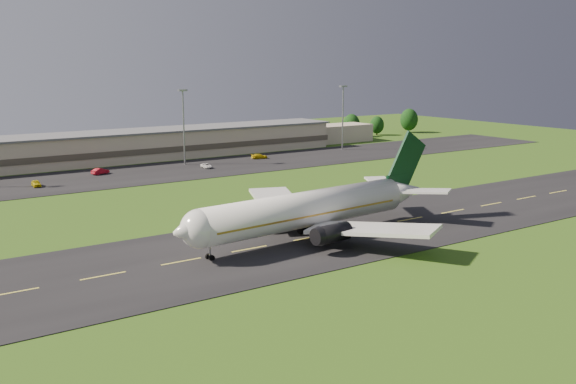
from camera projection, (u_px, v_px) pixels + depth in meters
ground at (362, 229)px, 107.25m from camera, size 360.00×360.00×0.00m
taxiway at (362, 228)px, 107.24m from camera, size 220.00×30.00×0.10m
apron at (180, 170)px, 165.72m from camera, size 260.00×30.00×0.10m
airliner at (309, 210)px, 100.36m from camera, size 51.28×42.04×15.57m
terminal at (165, 144)px, 188.10m from camera, size 145.00×16.00×8.40m
light_mast_centre at (183, 118)px, 172.46m from camera, size 2.40×1.20×20.35m
light_mast_east at (343, 110)px, 202.67m from camera, size 2.40×1.20×20.35m
tree_line at (223, 134)px, 209.40m from camera, size 196.81×8.52×9.51m
service_vehicle_a at (36, 183)px, 143.20m from camera, size 1.92×4.28×1.43m
service_vehicle_b at (100, 171)px, 159.12m from camera, size 4.87×3.26×1.52m
service_vehicle_c at (207, 166)px, 168.62m from camera, size 2.00×4.24×1.17m
service_vehicle_d at (259, 156)px, 185.22m from camera, size 5.07×2.81×1.39m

